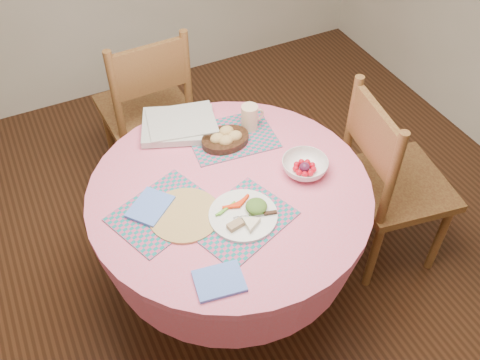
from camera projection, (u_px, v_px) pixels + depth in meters
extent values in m
plane|color=#331C0F|center=(232.00, 286.00, 2.84)|extent=(4.00, 4.00, 0.00)
cylinder|color=pink|center=(230.00, 192.00, 2.32)|extent=(1.24, 1.24, 0.04)
cone|color=pink|center=(230.00, 217.00, 2.44)|extent=(1.24, 1.24, 0.30)
cylinder|color=black|center=(231.00, 261.00, 2.69)|extent=(0.14, 0.14, 0.44)
cylinder|color=black|center=(232.00, 283.00, 2.82)|extent=(0.56, 0.56, 0.06)
cube|color=brown|center=(398.00, 184.00, 2.67)|extent=(0.54, 0.56, 0.04)
cylinder|color=brown|center=(440.00, 237.00, 2.76)|extent=(0.05, 0.05, 0.50)
cylinder|color=brown|center=(401.00, 184.00, 3.03)|extent=(0.05, 0.05, 0.50)
cylinder|color=brown|center=(374.00, 254.00, 2.68)|extent=(0.05, 0.05, 0.50)
cylinder|color=brown|center=(340.00, 198.00, 2.95)|extent=(0.05, 0.05, 0.50)
cylinder|color=brown|center=(391.00, 182.00, 2.30)|extent=(0.05, 0.05, 0.55)
cylinder|color=brown|center=(351.00, 125.00, 2.57)|extent=(0.05, 0.05, 0.55)
cube|color=brown|center=(374.00, 133.00, 2.35)|extent=(0.10, 0.40, 0.27)
cube|color=brown|center=(145.00, 108.00, 3.12)|extent=(0.50, 0.48, 0.04)
cylinder|color=brown|center=(168.00, 114.00, 3.48)|extent=(0.05, 0.05, 0.50)
cylinder|color=brown|center=(109.00, 132.00, 3.34)|extent=(0.05, 0.05, 0.50)
cylinder|color=brown|center=(192.00, 148.00, 3.24)|extent=(0.05, 0.05, 0.50)
cylinder|color=brown|center=(130.00, 169.00, 3.11)|extent=(0.05, 0.05, 0.50)
cylinder|color=brown|center=(187.00, 77.00, 2.86)|extent=(0.05, 0.05, 0.55)
cylinder|color=brown|center=(116.00, 98.00, 2.72)|extent=(0.05, 0.05, 0.55)
cube|color=brown|center=(150.00, 70.00, 2.71)|extent=(0.40, 0.05, 0.26)
cube|color=#147375|center=(241.00, 221.00, 2.18)|extent=(0.48, 0.42, 0.01)
cube|color=#147375|center=(163.00, 212.00, 2.21)|extent=(0.48, 0.42, 0.01)
cube|color=#147375|center=(232.00, 137.00, 2.54)|extent=(0.43, 0.34, 0.01)
cylinder|color=#AD904B|center=(185.00, 215.00, 2.19)|extent=(0.30, 0.30, 0.01)
cube|color=#577CE1|center=(219.00, 281.00, 1.97)|extent=(0.20, 0.17, 0.01)
cube|color=#577CE1|center=(150.00, 207.00, 2.22)|extent=(0.23, 0.22, 0.01)
cylinder|color=white|center=(243.00, 215.00, 2.18)|extent=(0.28, 0.28, 0.01)
ellipsoid|color=#2C521C|center=(257.00, 208.00, 2.18)|extent=(0.10, 0.10, 0.04)
cylinder|color=beige|center=(248.00, 224.00, 2.13)|extent=(0.12, 0.12, 0.02)
cube|color=#946F55|center=(232.00, 224.00, 2.13)|extent=(0.07, 0.05, 0.02)
cube|color=silver|center=(251.00, 217.00, 2.16)|extent=(0.15, 0.05, 0.00)
cylinder|color=black|center=(225.00, 140.00, 2.50)|extent=(0.23, 0.23, 0.03)
ellipsoid|color=tan|center=(217.00, 137.00, 2.46)|extent=(0.07, 0.06, 0.05)
ellipsoid|color=tan|center=(226.00, 129.00, 2.50)|extent=(0.07, 0.06, 0.05)
ellipsoid|color=tan|center=(235.00, 134.00, 2.47)|extent=(0.07, 0.06, 0.05)
ellipsoid|color=tan|center=(226.00, 138.00, 2.45)|extent=(0.07, 0.06, 0.05)
cylinder|color=beige|center=(249.00, 117.00, 2.54)|extent=(0.08, 0.08, 0.13)
torus|color=beige|center=(257.00, 115.00, 2.56)|extent=(0.07, 0.01, 0.07)
imported|color=white|center=(305.00, 166.00, 2.36)|extent=(0.26, 0.26, 0.06)
sphere|color=red|center=(312.00, 165.00, 2.38)|extent=(0.03, 0.03, 0.03)
sphere|color=red|center=(307.00, 162.00, 2.39)|extent=(0.03, 0.03, 0.03)
sphere|color=red|center=(301.00, 162.00, 2.39)|extent=(0.03, 0.03, 0.03)
sphere|color=red|center=(297.00, 164.00, 2.38)|extent=(0.03, 0.03, 0.03)
sphere|color=red|center=(296.00, 169.00, 2.36)|extent=(0.03, 0.03, 0.03)
sphere|color=red|center=(299.00, 172.00, 2.35)|extent=(0.03, 0.03, 0.03)
sphere|color=red|center=(305.00, 174.00, 2.34)|extent=(0.03, 0.03, 0.03)
sphere|color=red|center=(311.00, 173.00, 2.34)|extent=(0.03, 0.03, 0.03)
sphere|color=red|center=(314.00, 169.00, 2.36)|extent=(0.03, 0.03, 0.03)
sphere|color=#4B1533|center=(305.00, 167.00, 2.36)|extent=(0.05, 0.05, 0.05)
cube|color=silver|center=(178.00, 126.00, 2.57)|extent=(0.42, 0.38, 0.03)
cube|color=silver|center=(182.00, 121.00, 2.56)|extent=(0.37, 0.31, 0.01)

